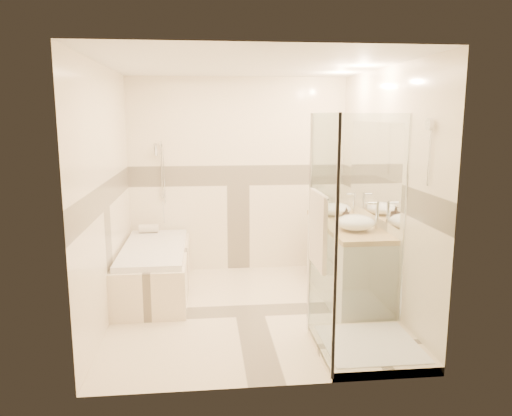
{
  "coord_description": "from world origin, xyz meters",
  "views": [
    {
      "loc": [
        -0.45,
        -4.93,
        2.02
      ],
      "look_at": [
        0.1,
        0.25,
        1.05
      ],
      "focal_mm": 35.0,
      "sensor_mm": 36.0,
      "label": 1
    }
  ],
  "objects": [
    {
      "name": "vessel_sink_far",
      "position": [
        1.1,
        -0.04,
        0.93
      ],
      "size": [
        0.4,
        0.4,
        0.16
      ],
      "primitive_type": "ellipsoid",
      "color": "white",
      "rests_on": "vanity"
    },
    {
      "name": "rolled_towel",
      "position": [
        -1.15,
        1.32,
        0.61
      ],
      "size": [
        0.24,
        0.11,
        0.11
      ],
      "primitive_type": "cylinder",
      "rotation": [
        0.0,
        1.57,
        0.0
      ],
      "color": "white",
      "rests_on": "bathtub"
    },
    {
      "name": "shower_enclosure",
      "position": [
        0.83,
        -0.97,
        0.51
      ],
      "size": [
        0.96,
        0.93,
        2.04
      ],
      "color": "#F4E2C3",
      "rests_on": "ground"
    },
    {
      "name": "folded_towels",
      "position": [
        1.1,
        1.02,
        0.89
      ],
      "size": [
        0.17,
        0.26,
        0.08
      ],
      "primitive_type": "cube",
      "rotation": [
        0.0,
        0.0,
        -0.1
      ],
      "color": "white",
      "rests_on": "vanity"
    },
    {
      "name": "vessel_sink_near",
      "position": [
        1.1,
        0.75,
        0.92
      ],
      "size": [
        0.37,
        0.37,
        0.15
      ],
      "primitive_type": "ellipsoid",
      "color": "white",
      "rests_on": "vanity"
    },
    {
      "name": "bathtub",
      "position": [
        -1.02,
        0.65,
        0.31
      ],
      "size": [
        0.75,
        1.7,
        0.56
      ],
      "color": "#F4E2C3",
      "rests_on": "ground"
    },
    {
      "name": "room",
      "position": [
        0.06,
        0.01,
        1.26
      ],
      "size": [
        2.82,
        3.02,
        2.52
      ],
      "color": "beige",
      "rests_on": "ground"
    },
    {
      "name": "amenity_bottle_b",
      "position": [
        1.1,
        0.31,
        0.93
      ],
      "size": [
        0.16,
        0.16,
        0.16
      ],
      "primitive_type": "imported",
      "rotation": [
        0.0,
        0.0,
        0.38
      ],
      "color": "black",
      "rests_on": "vanity"
    },
    {
      "name": "vanity",
      "position": [
        1.12,
        0.3,
        0.43
      ],
      "size": [
        0.58,
        1.62,
        0.85
      ],
      "color": "white",
      "rests_on": "ground"
    },
    {
      "name": "faucet_near",
      "position": [
        1.32,
        0.75,
        1.0
      ],
      "size": [
        0.11,
        0.03,
        0.27
      ],
      "color": "silver",
      "rests_on": "vanity"
    },
    {
      "name": "amenity_bottle_a",
      "position": [
        1.1,
        0.31,
        0.94
      ],
      "size": [
        0.1,
        0.1,
        0.17
      ],
      "primitive_type": "imported",
      "rotation": [
        0.0,
        0.0,
        -0.33
      ],
      "color": "black",
      "rests_on": "vanity"
    },
    {
      "name": "faucet_far",
      "position": [
        1.32,
        -0.04,
        1.02
      ],
      "size": [
        0.12,
        0.03,
        0.3
      ],
      "color": "silver",
      "rests_on": "vanity"
    }
  ]
}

